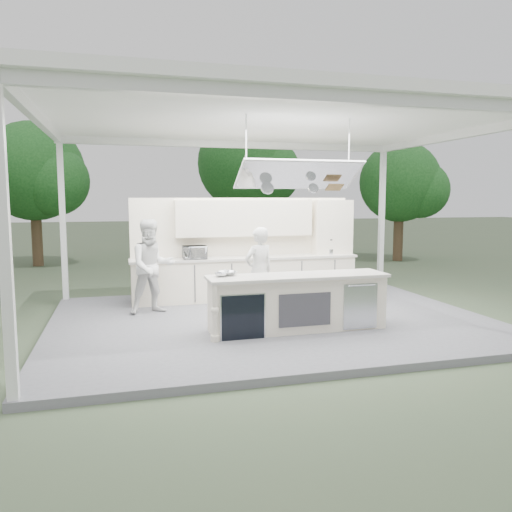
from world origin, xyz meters
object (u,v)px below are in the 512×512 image
object	(u,v)px
back_counter	(246,278)
head_chef	(259,271)
demo_island	(297,302)
sous_chef	(152,266)

from	to	relation	value
back_counter	head_chef	distance (m)	1.66
demo_island	head_chef	xyz separation A→B (m)	(-0.33, 1.20, 0.37)
head_chef	sous_chef	world-z (taller)	sous_chef
head_chef	back_counter	bearing A→B (deg)	-115.28
back_counter	sous_chef	bearing A→B (deg)	-157.57
back_counter	head_chef	bearing A→B (deg)	-95.41
back_counter	head_chef	world-z (taller)	head_chef
back_counter	sous_chef	size ratio (longest dim) A/B	2.76
sous_chef	back_counter	bearing A→B (deg)	11.15
demo_island	sous_chef	distance (m)	3.03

